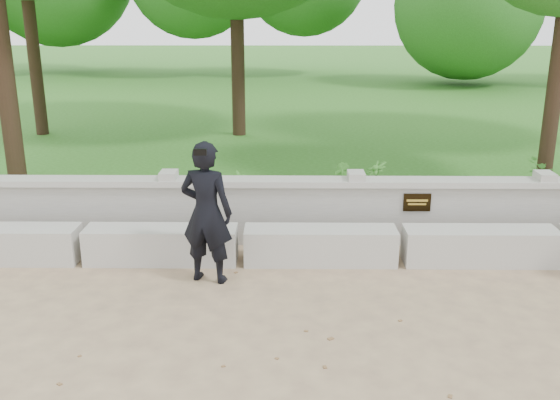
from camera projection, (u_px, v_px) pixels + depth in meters
The scene contains 9 objects.
ground at pixel (433, 338), 6.06m from camera, with size 80.00×80.00×0.00m, color tan.
lawn at pixel (332, 107), 19.41m from camera, with size 40.00×22.00×0.25m, color #285B16.
concrete_bench at pixel (400, 246), 7.81m from camera, with size 11.90×0.45×0.45m.
parapet_wall at pixel (392, 210), 8.41m from camera, with size 12.50×0.35×0.90m.
man_main at pixel (207, 213), 7.13m from camera, with size 0.69×0.63×1.67m.
shrub_a at pixel (241, 190), 9.08m from camera, with size 0.30×0.21×0.58m, color #3E842C.
shrub_b at pixel (341, 180), 9.67m from camera, with size 0.30×0.24×0.54m, color #3E842C.
shrub_c at pixel (543, 176), 9.85m from camera, with size 0.51×0.44×0.57m, color #3E842C.
shrub_d at pixel (375, 183), 9.25m from camera, with size 0.38×0.34×0.67m, color #3E842C.
Camera 1 is at (-1.43, -5.41, 3.07)m, focal length 40.00 mm.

